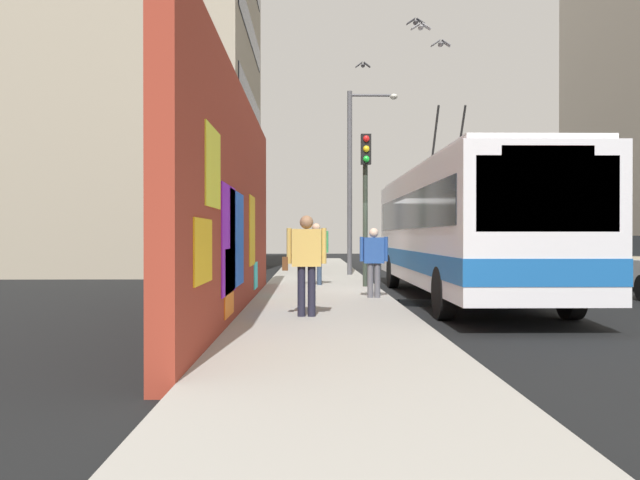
# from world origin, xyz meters

# --- Properties ---
(ground_plane) EXTENTS (80.00, 80.00, 0.00)m
(ground_plane) POSITION_xyz_m (0.00, 0.00, 0.00)
(ground_plane) COLOR black
(sidewalk_slab) EXTENTS (48.00, 3.20, 0.15)m
(sidewalk_slab) POSITION_xyz_m (0.00, 1.60, 0.07)
(sidewalk_slab) COLOR #9E9B93
(sidewalk_slab) RESTS_ON ground_plane
(graffiti_wall) EXTENTS (12.95, 0.32, 4.43)m
(graffiti_wall) POSITION_xyz_m (-4.55, 3.35, 2.21)
(graffiti_wall) COLOR maroon
(graffiti_wall) RESTS_ON ground_plane
(building_far_left) EXTENTS (11.97, 9.24, 19.03)m
(building_far_left) POSITION_xyz_m (12.28, 9.20, 9.52)
(building_far_left) COLOR #9E937F
(building_far_left) RESTS_ON ground_plane
(city_bus) EXTENTS (11.63, 2.69, 4.99)m
(city_bus) POSITION_xyz_m (-1.41, -1.80, 1.79)
(city_bus) COLOR silver
(city_bus) RESTS_ON ground_plane
(parked_car_champagne) EXTENTS (4.78, 1.94, 1.58)m
(parked_car_champagne) POSITION_xyz_m (3.03, -7.00, 0.84)
(parked_car_champagne) COLOR #C6B793
(parked_car_champagne) RESTS_ON ground_plane
(parked_car_dark_gray) EXTENTS (4.61, 1.75, 1.58)m
(parked_car_dark_gray) POSITION_xyz_m (8.64, -7.00, 0.83)
(parked_car_dark_gray) COLOR #38383D
(parked_car_dark_gray) RESTS_ON ground_plane
(pedestrian_midblock) EXTENTS (0.24, 0.78, 1.79)m
(pedestrian_midblock) POSITION_xyz_m (1.62, 1.73, 1.21)
(pedestrian_midblock) COLOR #2D3F59
(pedestrian_midblock) RESTS_ON sidewalk_slab
(pedestrian_near_wall) EXTENTS (0.24, 0.78, 1.79)m
(pedestrian_near_wall) POSITION_xyz_m (-5.77, 1.97, 1.21)
(pedestrian_near_wall) COLOR #1E1E2D
(pedestrian_near_wall) RESTS_ON sidewalk_slab
(pedestrian_at_curb) EXTENTS (0.22, 0.65, 1.60)m
(pedestrian_at_curb) POSITION_xyz_m (-2.30, 0.43, 1.08)
(pedestrian_at_curb) COLOR #595960
(pedestrian_at_curb) RESTS_ON sidewalk_slab
(traffic_light) EXTENTS (0.49, 0.28, 4.28)m
(traffic_light) POSITION_xyz_m (0.91, 0.35, 3.02)
(traffic_light) COLOR #2D382D
(traffic_light) RESTS_ON sidewalk_slab
(street_lamp) EXTENTS (0.44, 1.85, 6.73)m
(street_lamp) POSITION_xyz_m (6.59, 0.25, 4.02)
(street_lamp) COLOR #4C4C51
(street_lamp) RESTS_ON sidewalk_slab
(flying_pigeons) EXTENTS (5.57, 2.20, 1.19)m
(flying_pigeons) POSITION_xyz_m (1.78, -0.94, 7.28)
(flying_pigeons) COLOR #47474C
(curbside_puddle) EXTENTS (1.73, 1.73, 0.00)m
(curbside_puddle) POSITION_xyz_m (-2.01, -0.60, 0.00)
(curbside_puddle) COLOR black
(curbside_puddle) RESTS_ON ground_plane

